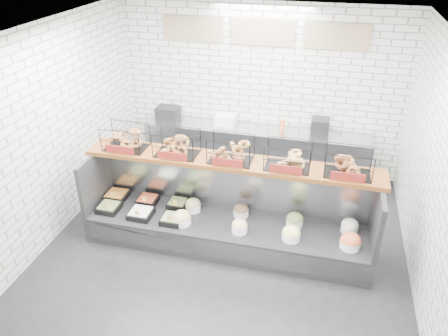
# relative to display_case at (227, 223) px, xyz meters

# --- Properties ---
(ground) EXTENTS (5.50, 5.50, 0.00)m
(ground) POSITION_rel_display_case_xyz_m (0.00, -0.34, -0.33)
(ground) COLOR black
(ground) RESTS_ON ground
(room_shell) EXTENTS (5.02, 5.51, 3.01)m
(room_shell) POSITION_rel_display_case_xyz_m (0.00, 0.26, 1.73)
(room_shell) COLOR silver
(room_shell) RESTS_ON ground
(display_case) EXTENTS (4.00, 0.90, 1.20)m
(display_case) POSITION_rel_display_case_xyz_m (0.00, 0.00, 0.00)
(display_case) COLOR black
(display_case) RESTS_ON ground
(bagel_shelf) EXTENTS (4.10, 0.50, 0.40)m
(bagel_shelf) POSITION_rel_display_case_xyz_m (-0.00, 0.18, 1.05)
(bagel_shelf) COLOR #4E2810
(bagel_shelf) RESTS_ON display_case
(prep_counter) EXTENTS (4.00, 0.60, 1.20)m
(prep_counter) POSITION_rel_display_case_xyz_m (-0.01, 2.09, 0.14)
(prep_counter) COLOR #93969B
(prep_counter) RESTS_ON ground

